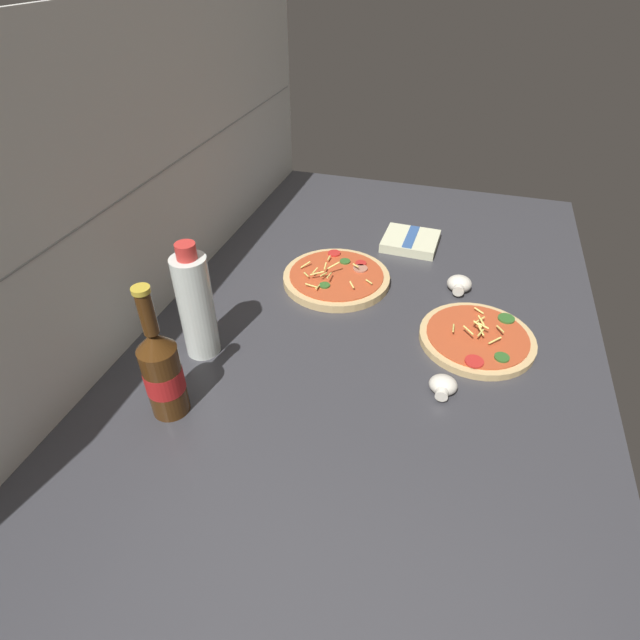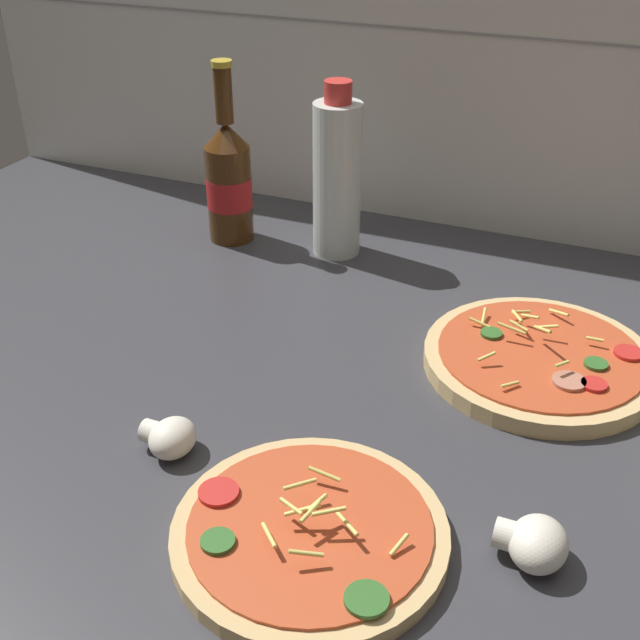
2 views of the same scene
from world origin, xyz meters
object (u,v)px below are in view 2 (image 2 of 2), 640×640
object	(u,v)px
beer_bottle	(229,180)
pizza_far	(540,360)
mushroom_right	(534,543)
oil_bottle	(337,177)
pizza_near	(309,533)
mushroom_left	(170,437)

from	to	relation	value
beer_bottle	pizza_far	bearing A→B (deg)	-19.63
pizza_far	mushroom_right	size ratio (longest dim) A/B	4.30
beer_bottle	mushroom_right	distance (cm)	67.53
pizza_far	oil_bottle	distance (cm)	37.33
pizza_far	beer_bottle	xyz separation A→B (cm)	(-46.44, 16.57, 7.76)
pizza_near	pizza_far	world-z (taller)	pizza_far
pizza_near	beer_bottle	size ratio (longest dim) A/B	0.91
pizza_near	mushroom_right	xyz separation A→B (cm)	(17.10, 4.93, 1.04)
pizza_near	mushroom_right	distance (cm)	17.82
pizza_near	mushroom_right	world-z (taller)	pizza_near
pizza_near	mushroom_right	bearing A→B (deg)	16.09
pizza_near	oil_bottle	xyz separation A→B (cm)	(-18.02, 50.97, 9.93)
pizza_far	mushroom_left	world-z (taller)	pizza_far
pizza_near	pizza_far	bearing A→B (deg)	68.29
pizza_far	beer_bottle	bearing A→B (deg)	160.37
oil_bottle	mushroom_right	distance (cm)	58.58
pizza_far	oil_bottle	xyz separation A→B (cm)	(-31.00, 18.37, 9.75)
beer_bottle	mushroom_left	world-z (taller)	beer_bottle
mushroom_left	mushroom_right	size ratio (longest dim) A/B	0.90
mushroom_left	oil_bottle	bearing A→B (deg)	92.15
mushroom_right	pizza_far	bearing A→B (deg)	98.47
beer_bottle	mushroom_right	world-z (taller)	beer_bottle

